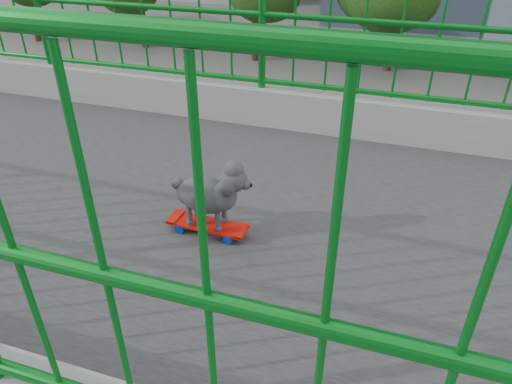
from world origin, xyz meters
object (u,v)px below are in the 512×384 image
object	(u,v)px
skateboard	(208,226)
car_2	(260,153)
car_3	(115,100)
car_1	(401,232)
poodle	(210,193)
car_4	(132,75)

from	to	relation	value
skateboard	car_2	world-z (taller)	skateboard
skateboard	car_3	bearing A→B (deg)	-141.55
car_2	car_3	bearing A→B (deg)	68.31
car_1	car_3	bearing A→B (deg)	-115.90
car_2	car_1	bearing A→B (deg)	-121.92
skateboard	car_3	xyz separation A→B (m)	(-15.74, -11.67, -6.39)
skateboard	poodle	world-z (taller)	poodle
car_2	skateboard	bearing A→B (deg)	-163.86
skateboard	car_1	xyz separation A→B (m)	(-9.34, 1.51, -6.35)
poodle	skateboard	bearing A→B (deg)	-90.00
car_3	car_4	bearing A→B (deg)	16.24
poodle	car_3	bearing A→B (deg)	-141.49
poodle	car_4	xyz separation A→B (m)	(-18.94, -12.63, -6.50)
poodle	car_4	world-z (taller)	poodle
car_2	car_4	size ratio (longest dim) A/B	1.27
skateboard	car_4	distance (m)	23.61
car_3	car_4	distance (m)	3.33
skateboard	car_2	bearing A→B (deg)	-161.97
skateboard	poodle	bearing A→B (deg)	90.00
skateboard	car_4	world-z (taller)	skateboard
poodle	car_1	world-z (taller)	poodle
car_3	poodle	bearing A→B (deg)	-143.39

